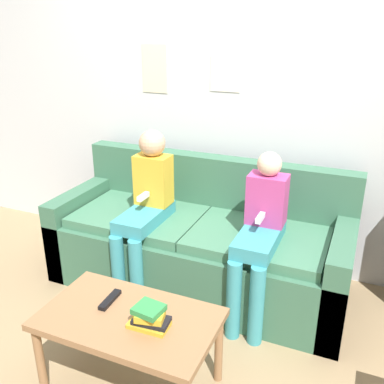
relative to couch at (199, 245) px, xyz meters
The scene contains 8 objects.
ground_plane 0.60m from the couch, 90.00° to the right, with size 10.00×10.00×0.00m, color #937A56.
wall_back 1.11m from the couch, 90.02° to the left, with size 8.00×0.07×2.60m.
couch is the anchor object (origin of this frame).
coffee_table 1.06m from the couch, 87.25° to the right, with size 0.88×0.52×0.45m.
person_left 0.51m from the couch, 149.00° to the right, with size 0.24×0.56×1.14m.
person_right 0.61m from the couch, 23.20° to the right, with size 0.24×0.56×1.08m.
tv_remote 1.00m from the couch, 95.80° to the right, with size 0.05×0.17×0.02m.
book_stack 1.11m from the couch, 80.28° to the right, with size 0.20×0.14×0.11m.
Camera 1 is at (1.03, -2.00, 1.80)m, focal length 40.00 mm.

